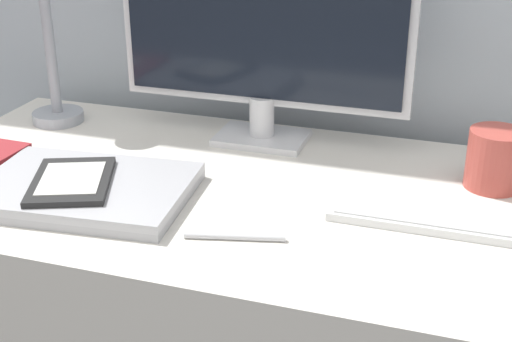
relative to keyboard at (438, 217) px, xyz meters
name	(u,v)px	position (x,y,z in m)	size (l,w,h in m)	color
keyboard	(438,217)	(0.00, 0.00, 0.00)	(0.30, 0.10, 0.01)	silver
laptop	(85,189)	(-0.51, -0.08, 0.01)	(0.33, 0.24, 0.03)	#A3A3A8
ereader	(71,181)	(-0.52, -0.10, 0.02)	(0.16, 0.19, 0.01)	black
coffee_mug	(497,159)	(0.07, 0.14, 0.04)	(0.12, 0.09, 0.09)	#B7473D
pen	(235,237)	(-0.25, -0.14, 0.00)	(0.13, 0.04, 0.01)	silver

